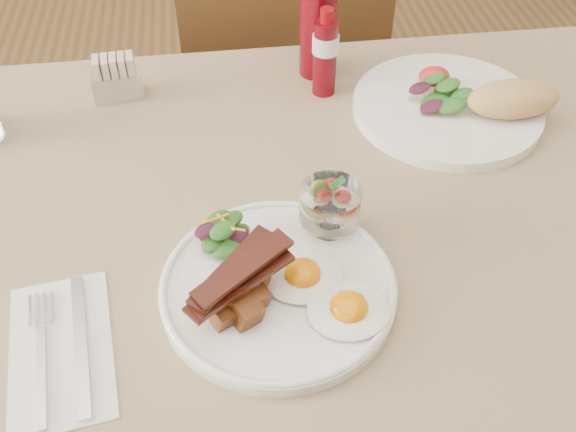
# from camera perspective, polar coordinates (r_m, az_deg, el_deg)

# --- Properties ---
(table) EXTENTS (1.33, 0.88, 0.75)m
(table) POSITION_cam_1_polar(r_m,az_deg,el_deg) (0.92, 4.38, -3.79)
(table) COLOR #56371B
(table) RESTS_ON ground
(chair_far) EXTENTS (0.42, 0.42, 0.93)m
(chair_far) POSITION_cam_1_polar(r_m,az_deg,el_deg) (1.51, -0.66, 11.66)
(chair_far) COLOR #56371B
(chair_far) RESTS_ON ground
(main_plate) EXTENTS (0.28, 0.28, 0.02)m
(main_plate) POSITION_cam_1_polar(r_m,az_deg,el_deg) (0.76, -0.90, -6.39)
(main_plate) COLOR white
(main_plate) RESTS_ON table
(fried_eggs) EXTENTS (0.16, 0.16, 0.03)m
(fried_eggs) POSITION_cam_1_polar(r_m,az_deg,el_deg) (0.74, 3.32, -6.72)
(fried_eggs) COLOR white
(fried_eggs) RESTS_ON main_plate
(bacon_potato_pile) EXTENTS (0.13, 0.11, 0.06)m
(bacon_potato_pile) POSITION_cam_1_polar(r_m,az_deg,el_deg) (0.72, -4.43, -6.38)
(bacon_potato_pile) COLOR brown
(bacon_potato_pile) RESTS_ON main_plate
(side_salad) EXTENTS (0.07, 0.07, 0.04)m
(side_salad) POSITION_cam_1_polar(r_m,az_deg,el_deg) (0.79, -5.77, -1.65)
(side_salad) COLOR #194B14
(side_salad) RESTS_ON main_plate
(fruit_cup) EXTENTS (0.08, 0.08, 0.08)m
(fruit_cup) POSITION_cam_1_polar(r_m,az_deg,el_deg) (0.79, 3.78, 1.03)
(fruit_cup) COLOR white
(fruit_cup) RESTS_ON main_plate
(second_plate) EXTENTS (0.31, 0.30, 0.07)m
(second_plate) POSITION_cam_1_polar(r_m,az_deg,el_deg) (1.05, 15.24, 9.59)
(second_plate) COLOR white
(second_plate) RESTS_ON table
(ketchup_bottle) EXTENTS (0.08, 0.08, 0.18)m
(ketchup_bottle) POSITION_cam_1_polar(r_m,az_deg,el_deg) (1.09, 2.68, 16.38)
(ketchup_bottle) COLOR #57050E
(ketchup_bottle) RESTS_ON table
(hot_sauce_bottle) EXTENTS (0.05, 0.05, 0.15)m
(hot_sauce_bottle) POSITION_cam_1_polar(r_m,az_deg,el_deg) (1.05, 3.32, 14.23)
(hot_sauce_bottle) COLOR #57050E
(hot_sauce_bottle) RESTS_ON table
(sugar_caddy) EXTENTS (0.08, 0.05, 0.07)m
(sugar_caddy) POSITION_cam_1_polar(r_m,az_deg,el_deg) (1.09, -14.98, 11.64)
(sugar_caddy) COLOR silver
(sugar_caddy) RESTS_ON table
(napkin_cutlery) EXTENTS (0.14, 0.21, 0.01)m
(napkin_cutlery) POSITION_cam_1_polar(r_m,az_deg,el_deg) (0.76, -19.44, -11.10)
(napkin_cutlery) COLOR white
(napkin_cutlery) RESTS_ON table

